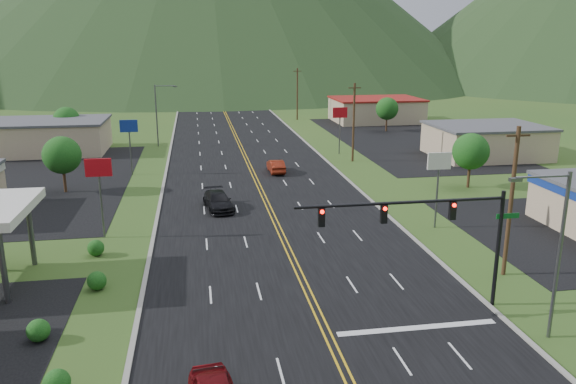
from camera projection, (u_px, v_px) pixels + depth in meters
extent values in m
cylinder|color=black|center=(498.00, 249.00, 32.44)|extent=(0.24, 0.24, 7.00)
cylinder|color=black|center=(402.00, 203.00, 30.68)|extent=(12.00, 0.18, 0.18)
cube|color=#0C591E|center=(508.00, 216.00, 31.98)|extent=(1.40, 0.06, 0.30)
cube|color=black|center=(452.00, 210.00, 31.31)|extent=(0.35, 0.28, 1.05)
sphere|color=#FF0C05|center=(454.00, 205.00, 31.05)|extent=(0.22, 0.22, 0.22)
cube|color=black|center=(384.00, 214.00, 30.68)|extent=(0.35, 0.28, 1.05)
sphere|color=#FF0C05|center=(385.00, 209.00, 30.41)|extent=(0.22, 0.22, 0.22)
cube|color=black|center=(321.00, 217.00, 30.12)|extent=(0.35, 0.28, 1.05)
sphere|color=#FF0C05|center=(322.00, 212.00, 29.86)|extent=(0.22, 0.22, 0.22)
cylinder|color=#59595E|center=(559.00, 258.00, 28.53)|extent=(0.20, 0.20, 9.00)
cylinder|color=#59595E|center=(543.00, 177.00, 27.17)|extent=(2.88, 0.12, 0.12)
cube|color=#59595E|center=(515.00, 180.00, 26.97)|extent=(0.60, 0.25, 0.18)
cylinder|color=#59595E|center=(157.00, 116.00, 81.93)|extent=(0.20, 0.20, 9.00)
cylinder|color=#59595E|center=(165.00, 86.00, 81.03)|extent=(2.88, 0.12, 0.12)
cube|color=#59595E|center=(175.00, 86.00, 81.29)|extent=(0.60, 0.25, 0.18)
cylinder|color=#59595E|center=(3.00, 264.00, 32.94)|extent=(0.36, 0.36, 5.00)
cylinder|color=#59595E|center=(31.00, 231.00, 38.66)|extent=(0.36, 0.36, 5.00)
cube|color=#C9A88C|center=(39.00, 137.00, 78.12)|extent=(18.00, 11.00, 4.20)
cube|color=#4C4C51|center=(37.00, 121.00, 77.53)|extent=(18.40, 11.40, 0.30)
cube|color=#C9A88C|center=(486.00, 142.00, 75.27)|extent=(14.00, 11.00, 4.00)
cube|color=#4C4C51|center=(488.00, 126.00, 74.71)|extent=(14.40, 11.40, 0.30)
cube|color=#C9A88C|center=(376.00, 111.00, 107.94)|extent=(16.00, 12.00, 4.20)
cube|color=maroon|center=(376.00, 99.00, 107.35)|extent=(16.40, 12.40, 0.30)
cylinder|color=#59595E|center=(102.00, 207.00, 44.05)|extent=(0.16, 0.16, 5.00)
cube|color=red|center=(98.00, 168.00, 43.21)|extent=(2.00, 0.18, 1.40)
cylinder|color=#59595E|center=(131.00, 153.00, 65.00)|extent=(0.16, 0.16, 5.00)
cube|color=navy|center=(129.00, 126.00, 64.16)|extent=(2.00, 0.18, 1.40)
cylinder|color=#59595E|center=(437.00, 199.00, 46.43)|extent=(0.16, 0.16, 5.00)
cube|color=white|center=(439.00, 161.00, 45.59)|extent=(2.00, 0.18, 1.40)
cylinder|color=#59595E|center=(339.00, 136.00, 76.89)|extent=(0.16, 0.16, 5.00)
cube|color=red|center=(340.00, 113.00, 76.05)|extent=(2.00, 0.18, 1.40)
cylinder|color=#382314|center=(64.00, 178.00, 57.64)|extent=(0.30, 0.30, 3.00)
sphere|color=#134313|center=(62.00, 155.00, 57.02)|extent=(3.84, 3.84, 3.84)
cylinder|color=#382314|center=(68.00, 136.00, 82.56)|extent=(0.30, 0.30, 3.00)
sphere|color=#134313|center=(67.00, 120.00, 81.93)|extent=(3.84, 3.84, 3.84)
cylinder|color=#382314|center=(469.00, 174.00, 59.54)|extent=(0.30, 0.30, 3.00)
sphere|color=#134313|center=(471.00, 151.00, 58.91)|extent=(3.84, 3.84, 3.84)
cylinder|color=#382314|center=(386.00, 123.00, 96.35)|extent=(0.30, 0.30, 3.00)
sphere|color=#134313|center=(387.00, 109.00, 95.72)|extent=(3.84, 3.84, 3.84)
cylinder|color=#382314|center=(511.00, 203.00, 36.33)|extent=(0.28, 0.28, 10.00)
cube|color=#382314|center=(518.00, 136.00, 35.18)|extent=(1.60, 0.12, 0.12)
cylinder|color=#382314|center=(354.00, 123.00, 71.56)|extent=(0.28, 0.28, 10.00)
cube|color=#382314|center=(355.00, 88.00, 70.41)|extent=(1.60, 0.12, 0.12)
cylinder|color=#382314|center=(297.00, 94.00, 109.64)|extent=(0.28, 0.28, 10.00)
cube|color=#382314|center=(297.00, 71.00, 108.49)|extent=(1.60, 0.12, 0.12)
cylinder|color=#382314|center=(270.00, 80.00, 147.72)|extent=(0.28, 0.28, 10.00)
cube|color=#382314|center=(270.00, 63.00, 146.57)|extent=(1.60, 0.12, 0.12)
imported|color=black|center=(218.00, 201.00, 51.84)|extent=(3.02, 5.72, 1.58)
imported|color=maroon|center=(276.00, 166.00, 66.35)|extent=(1.71, 4.66, 1.53)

